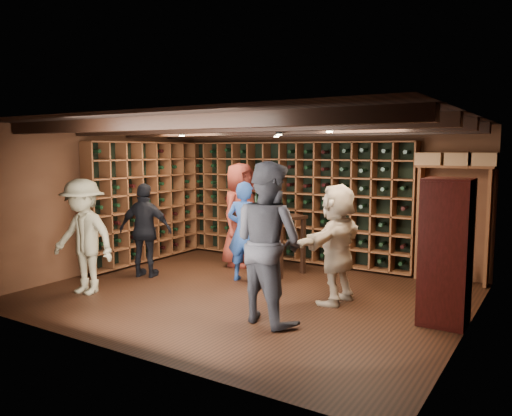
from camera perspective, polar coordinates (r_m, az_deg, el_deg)
The scene contains 13 objects.
ground at distance 7.46m, azimuth -1.01°, elevation -9.80°, with size 6.00×6.00×0.00m, color black.
room_shell at distance 7.20m, azimuth -0.82°, elevation 9.11°, with size 6.00×6.00×6.00m.
wine_rack_back at distance 9.48m, azimuth 4.00°, elevation 0.80°, with size 4.65×0.30×2.20m.
wine_rack_left at distance 9.63m, azimuth -12.54°, elevation 0.75°, with size 0.30×2.65×2.20m.
crate_shelf at distance 8.47m, azimuth 21.81°, elevation 2.49°, with size 1.20×0.32×2.07m.
display_cabinet at distance 6.43m, azimuth 20.83°, elevation -5.04°, with size 0.55×0.50×1.75m.
man_blue_shirt at distance 8.03m, azimuth -1.33°, elevation -2.70°, with size 0.59×0.39×1.61m, color navy.
man_grey_suit at distance 6.10m, azimuth 1.39°, elevation -3.95°, with size 0.96×0.75×1.98m, color #222227.
guest_red_floral at distance 9.09m, azimuth -1.83°, elevation -0.77°, with size 0.92×0.60×1.88m, color maroon.
guest_woman_black at distance 8.49m, azimuth -12.51°, elevation -2.51°, with size 0.92×0.38×1.57m, color black.
guest_khaki at distance 7.75m, azimuth -19.13°, elevation -3.10°, with size 1.10×0.63×1.70m, color #7D7456.
guest_beige at distance 6.98m, azimuth 9.23°, elevation -4.03°, with size 1.54×0.49×1.66m, color tan.
tasting_table at distance 8.76m, azimuth 1.22°, elevation -1.48°, with size 1.46×0.99×1.29m.
Camera 1 is at (3.90, -6.00, 2.10)m, focal length 35.00 mm.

